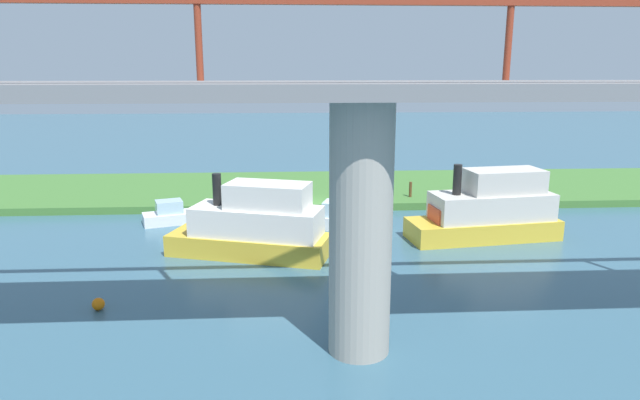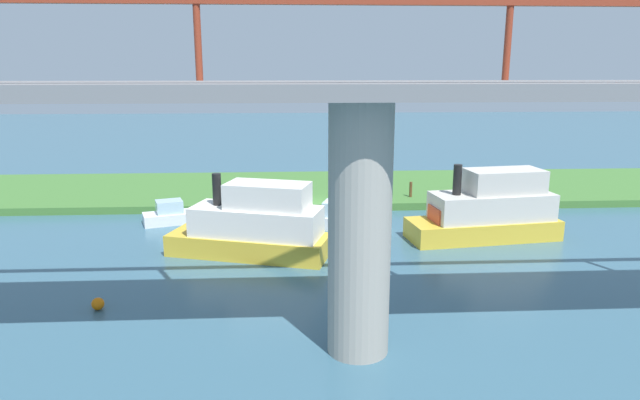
# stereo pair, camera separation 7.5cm
# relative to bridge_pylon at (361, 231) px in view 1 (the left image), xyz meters

# --- Properties ---
(ground_plane) EXTENTS (160.00, 160.00, 0.00)m
(ground_plane) POSITION_rel_bridge_pylon_xyz_m (0.56, -18.93, -4.27)
(ground_plane) COLOR #386075
(grassy_bank) EXTENTS (80.00, 12.00, 0.50)m
(grassy_bank) POSITION_rel_bridge_pylon_xyz_m (0.56, -24.93, -4.02)
(grassy_bank) COLOR #427533
(grassy_bank) RESTS_ON ground
(bridge_pylon) EXTENTS (2.07, 2.07, 8.55)m
(bridge_pylon) POSITION_rel_bridge_pylon_xyz_m (0.00, 0.00, 0.00)
(bridge_pylon) COLOR #9E998E
(bridge_pylon) RESTS_ON ground
(bridge_span) EXTENTS (73.68, 4.30, 3.25)m
(bridge_span) POSITION_rel_bridge_pylon_xyz_m (0.00, -0.01, 4.77)
(bridge_span) COLOR slate
(bridge_span) RESTS_ON bridge_pylon
(person_on_bank) EXTENTS (0.37, 0.37, 1.39)m
(person_on_bank) POSITION_rel_bridge_pylon_xyz_m (-3.03, -21.66, -3.07)
(person_on_bank) COLOR #2D334C
(person_on_bank) RESTS_ON grassy_bank
(mooring_post) EXTENTS (0.20, 0.20, 1.06)m
(mooring_post) POSITION_rel_bridge_pylon_xyz_m (-6.24, -20.81, -3.24)
(mooring_post) COLOR brown
(mooring_post) RESTS_ON grassy_bank
(motorboat_red) EXTENTS (8.64, 5.01, 4.19)m
(motorboat_red) POSITION_rel_bridge_pylon_xyz_m (4.13, -10.27, -2.72)
(motorboat_red) COLOR gold
(motorboat_red) RESTS_ON ground
(pontoon_yellow) EXTENTS (5.23, 2.59, 1.67)m
(pontoon_yellow) POSITION_rel_bridge_pylon_xyz_m (-10.05, -17.36, -3.68)
(pontoon_yellow) COLOR red
(pontoon_yellow) RESTS_ON ground
(riverboat_paddlewheel) EXTENTS (4.59, 2.84, 1.44)m
(riverboat_paddlewheel) POSITION_rel_bridge_pylon_xyz_m (9.27, -16.77, -3.76)
(riverboat_paddlewheel) COLOR white
(riverboat_paddlewheel) RESTS_ON ground
(houseboat_blue) EXTENTS (8.70, 3.92, 4.29)m
(houseboat_blue) POSITION_rel_bridge_pylon_xyz_m (-8.86, -12.50, -2.69)
(houseboat_blue) COLOR gold
(houseboat_blue) RESTS_ON ground
(skiff_small) EXTENTS (5.15, 3.12, 1.62)m
(skiff_small) POSITION_rel_bridge_pylon_xyz_m (-1.11, -14.88, -3.70)
(skiff_small) COLOR white
(skiff_small) RESTS_ON ground
(marker_buoy) EXTENTS (0.50, 0.50, 0.50)m
(marker_buoy) POSITION_rel_bridge_pylon_xyz_m (10.00, -3.86, -4.02)
(marker_buoy) COLOR orange
(marker_buoy) RESTS_ON ground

